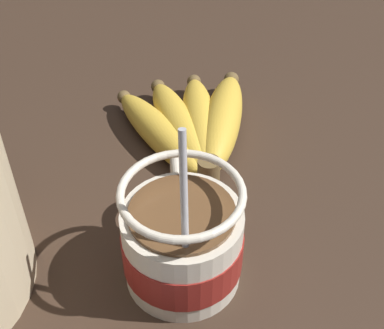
# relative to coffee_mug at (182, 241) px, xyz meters

# --- Properties ---
(table) EXTENTS (1.34, 1.34, 0.03)m
(table) POSITION_rel_coffee_mug_xyz_m (0.06, 0.03, -0.05)
(table) COLOR #332319
(table) RESTS_ON ground
(coffee_mug) EXTENTS (0.12, 0.09, 0.16)m
(coffee_mug) POSITION_rel_coffee_mug_xyz_m (0.00, 0.00, 0.00)
(coffee_mug) COLOR beige
(coffee_mug) RESTS_ON table
(banana_bunch) EXTENTS (0.18, 0.15, 0.04)m
(banana_bunch) POSITION_rel_coffee_mug_xyz_m (0.17, -0.02, -0.02)
(banana_bunch) COLOR brown
(banana_bunch) RESTS_ON table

